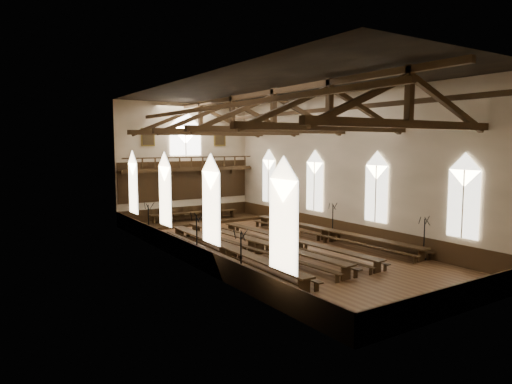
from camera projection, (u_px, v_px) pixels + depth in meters
ground at (273, 249)px, 28.64m from camera, size 26.00×26.00×0.00m
room_walls at (273, 145)px, 27.97m from camera, size 26.00×26.00×26.00m
wainscot_band at (273, 239)px, 28.58m from camera, size 12.00×26.00×1.20m
side_windows at (273, 190)px, 28.25m from camera, size 11.85×19.80×4.50m
end_window at (186, 136)px, 38.63m from camera, size 2.80×0.12×3.80m
minstrels_gallery at (187, 175)px, 38.78m from camera, size 11.80×1.24×3.70m
portraits at (186, 138)px, 38.64m from camera, size 7.75×0.09×1.45m
roof_trusses at (274, 117)px, 27.78m from camera, size 11.70×25.70×2.80m
refectory_row_a at (228, 249)px, 25.90m from camera, size 1.76×14.85×0.79m
refectory_row_b at (256, 243)px, 27.50m from camera, size 2.23×14.97×0.80m
refectory_row_c at (291, 241)px, 28.45m from camera, size 1.86×13.97×0.69m
refectory_row_d at (328, 232)px, 30.96m from camera, size 2.15×14.91×0.79m
dais at (195, 221)px, 38.13m from camera, size 11.40×3.14×0.21m
high_table at (194, 213)px, 38.06m from camera, size 7.52×1.56×0.70m
high_chairs at (191, 212)px, 38.68m from camera, size 6.75×0.45×1.03m
candelabrum_left_near at (241, 268)px, 21.16m from camera, size 0.79×0.77×2.63m
candelabrum_left_mid at (197, 248)px, 25.05m from camera, size 0.81×0.87×2.87m
candelabrum_left_far at (149, 228)px, 31.36m from camera, size 0.69×0.78×2.55m
candelabrum_right_near at (424, 247)px, 25.81m from camera, size 0.69×0.76×2.49m
candelabrum_right_mid at (333, 227)px, 32.08m from camera, size 0.67×0.75×2.44m
candelabrum_right_far at (275, 214)px, 37.83m from camera, size 0.70×0.77×2.51m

